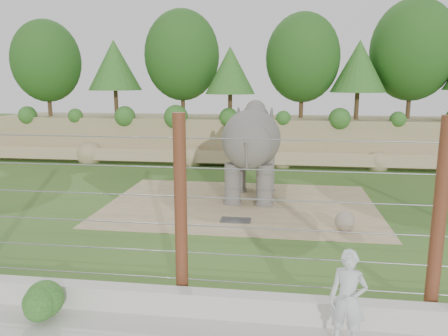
# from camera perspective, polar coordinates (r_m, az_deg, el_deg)

# --- Properties ---
(ground) EXTENTS (90.00, 90.00, 0.00)m
(ground) POSITION_cam_1_polar(r_m,az_deg,el_deg) (13.82, -1.14, -8.14)
(ground) COLOR #2E5720
(ground) RESTS_ON ground
(back_embankment) EXTENTS (30.00, 5.52, 8.77)m
(back_embankment) POSITION_cam_1_polar(r_m,az_deg,el_deg) (25.60, 4.63, 9.86)
(back_embankment) COLOR #9B8A5F
(back_embankment) RESTS_ON ground
(dirt_patch) EXTENTS (10.00, 7.00, 0.02)m
(dirt_patch) POSITION_cam_1_polar(r_m,az_deg,el_deg) (16.60, 2.19, -4.76)
(dirt_patch) COLOR #968561
(dirt_patch) RESTS_ON ground
(drain_grate) EXTENTS (1.00, 0.60, 0.03)m
(drain_grate) POSITION_cam_1_polar(r_m,az_deg,el_deg) (14.68, 1.54, -6.82)
(drain_grate) COLOR #262628
(drain_grate) RESTS_ON dirt_patch
(elephant) EXTENTS (2.00, 4.58, 3.69)m
(elephant) POSITION_cam_1_polar(r_m,az_deg,el_deg) (17.12, 3.54, 2.03)
(elephant) COLOR slate
(elephant) RESTS_ON ground
(stone_ball) EXTENTS (0.62, 0.62, 0.62)m
(stone_ball) POSITION_cam_1_polar(r_m,az_deg,el_deg) (14.12, 15.49, -6.72)
(stone_ball) COLOR gray
(stone_ball) RESTS_ON dirt_patch
(retaining_wall) EXTENTS (26.00, 0.35, 0.50)m
(retaining_wall) POSITION_cam_1_polar(r_m,az_deg,el_deg) (9.23, -6.20, -16.93)
(retaining_wall) COLOR beige
(retaining_wall) RESTS_ON ground
(barrier_fence) EXTENTS (20.26, 0.26, 4.00)m
(barrier_fence) POSITION_cam_1_polar(r_m,az_deg,el_deg) (9.00, -5.67, -5.57)
(barrier_fence) COLOR #54291A
(barrier_fence) RESTS_ON ground
(walkway_shrub) EXTENTS (0.80, 0.80, 0.80)m
(walkway_shrub) POSITION_cam_1_polar(r_m,az_deg,el_deg) (9.36, -22.68, -16.27)
(walkway_shrub) COLOR #205B20
(walkway_shrub) RESTS_ON walkway
(zookeeper) EXTENTS (0.75, 0.61, 1.78)m
(zookeeper) POSITION_cam_1_polar(r_m,az_deg,el_deg) (8.15, 15.86, -16.21)
(zookeeper) COLOR #B4B8BE
(zookeeper) RESTS_ON walkway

